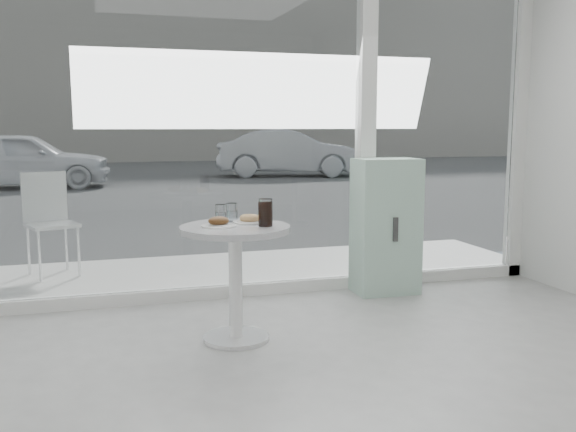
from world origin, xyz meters
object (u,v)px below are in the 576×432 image
object	(u,v)px
mint_cabinet	(386,226)
car_white	(23,160)
patio_chair	(49,217)
water_tumbler_b	(232,213)
plate_donut	(250,220)
car_silver	(289,153)
plate_fritter	(219,223)
cola_glass	(265,213)
main_table	(235,259)
water_tumbler_a	(221,215)

from	to	relation	value
mint_cabinet	car_white	world-z (taller)	car_white
patio_chair	water_tumbler_b	xyz separation A→B (m)	(1.30, -1.96, 0.24)
car_white	plate_donut	size ratio (longest dim) A/B	16.91
car_silver	plate_fritter	bearing A→B (deg)	174.44
car_silver	cola_glass	size ratio (longest dim) A/B	22.69
main_table	patio_chair	xyz separation A→B (m)	(-1.27, 2.19, 0.04)
main_table	plate_fritter	world-z (taller)	plate_fritter
patio_chair	plate_donut	xyz separation A→B (m)	(1.39, -2.08, 0.20)
plate_donut	water_tumbler_a	size ratio (longest dim) A/B	1.84
plate_donut	mint_cabinet	bearing A→B (deg)	28.67
plate_fritter	water_tumbler_b	distance (m)	0.27
patio_chair	plate_donut	world-z (taller)	patio_chair
car_white	plate_donut	distance (m)	11.97
patio_chair	cola_glass	xyz separation A→B (m)	(1.45, -2.25, 0.27)
plate_fritter	cola_glass	distance (m)	0.30
car_silver	plate_donut	bearing A→B (deg)	175.18
plate_fritter	plate_donut	size ratio (longest dim) A/B	0.99
plate_donut	cola_glass	size ratio (longest dim) A/B	1.28
plate_fritter	water_tumbler_a	bearing A→B (deg)	75.72
water_tumbler_a	water_tumbler_b	size ratio (longest dim) A/B	1.01
water_tumbler_b	cola_glass	size ratio (longest dim) A/B	0.69
patio_chair	car_silver	world-z (taller)	car_silver
water_tumbler_a	patio_chair	bearing A→B (deg)	120.86
mint_cabinet	car_silver	distance (m)	12.85
plate_fritter	plate_donut	bearing A→B (deg)	26.12
car_silver	cola_glass	world-z (taller)	car_silver
car_white	car_silver	world-z (taller)	car_silver
car_white	plate_fritter	distance (m)	12.03
main_table	car_white	size ratio (longest dim) A/B	0.20
car_silver	plate_fritter	xyz separation A→B (m)	(-4.59, -13.35, 0.13)
mint_cabinet	car_silver	xyz separation A→B (m)	(2.99, 12.49, 0.09)
car_silver	car_white	bearing A→B (deg)	116.03
plate_donut	cola_glass	bearing A→B (deg)	-69.16
plate_fritter	car_white	bearing A→B (deg)	100.83
main_table	plate_donut	distance (m)	0.29
car_silver	plate_fritter	distance (m)	14.12
main_table	car_white	bearing A→B (deg)	101.32
mint_cabinet	patio_chair	world-z (taller)	mint_cabinet
main_table	car_silver	bearing A→B (deg)	71.43
mint_cabinet	patio_chair	distance (m)	3.06
patio_chair	cola_glass	world-z (taller)	patio_chair
patio_chair	plate_fritter	size ratio (longest dim) A/B	4.18
water_tumbler_a	cola_glass	world-z (taller)	cola_glass
car_silver	plate_fritter	size ratio (longest dim) A/B	17.90
cola_glass	car_silver	bearing A→B (deg)	72.24
mint_cabinet	plate_donut	world-z (taller)	mint_cabinet
patio_chair	water_tumbler_a	world-z (taller)	patio_chair
water_tumbler_b	car_silver	bearing A→B (deg)	71.25
water_tumbler_b	cola_glass	bearing A→B (deg)	-61.88
patio_chair	main_table	bearing A→B (deg)	-79.71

